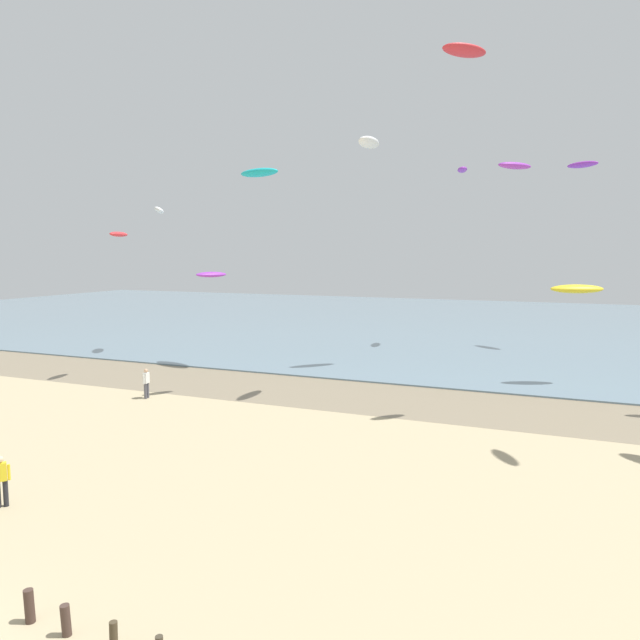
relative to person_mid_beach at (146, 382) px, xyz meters
name	(u,v)px	position (x,y,z in m)	size (l,w,h in m)	color
wet_sand_strip	(347,395)	(10.29, 5.09, -0.91)	(120.00, 7.51, 0.01)	#84755B
sea	(462,323)	(10.29, 43.85, -0.87)	(160.00, 70.00, 0.10)	slate
person_mid_beach	(146,382)	(0.00, 0.00, 0.00)	(0.25, 0.57, 1.71)	#4C4C56
person_left_flank	(1,480)	(5.27, -13.90, 0.00)	(0.40, 0.45, 1.71)	#232328
kite_aloft_1	(259,173)	(1.35, 11.23, 12.95)	(3.51, 1.12, 0.56)	#19B2B7
kite_aloft_2	(577,289)	(22.37, 13.15, 5.11)	(3.27, 1.05, 0.52)	yellow
kite_aloft_5	(464,50)	(14.66, 15.94, 20.98)	(3.53, 1.13, 0.56)	red
kite_aloft_6	(159,210)	(-9.09, 13.50, 10.75)	(2.58, 0.83, 0.41)	white
kite_aloft_7	(369,142)	(11.43, 5.22, 13.36)	(2.73, 0.87, 0.44)	white
kite_aloft_8	(119,234)	(-5.15, 4.11, 8.52)	(2.04, 0.65, 0.33)	red
kite_aloft_9	(515,166)	(19.34, 3.46, 11.46)	(2.01, 0.64, 0.32)	purple
kite_aloft_10	(462,170)	(12.96, 26.17, 14.39)	(2.55, 0.82, 0.41)	purple
kite_aloft_11	(211,275)	(2.93, 2.38, 6.08)	(1.89, 0.60, 0.30)	purple
kite_aloft_12	(583,165)	(22.43, 28.50, 14.60)	(2.89, 0.92, 0.46)	purple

